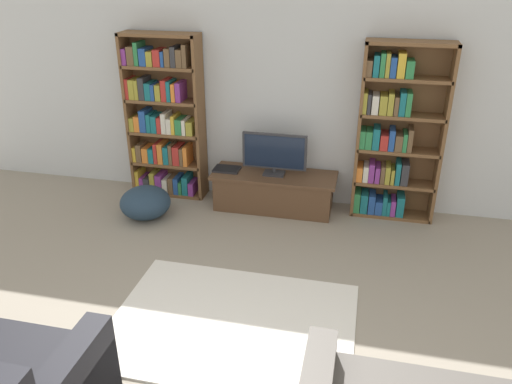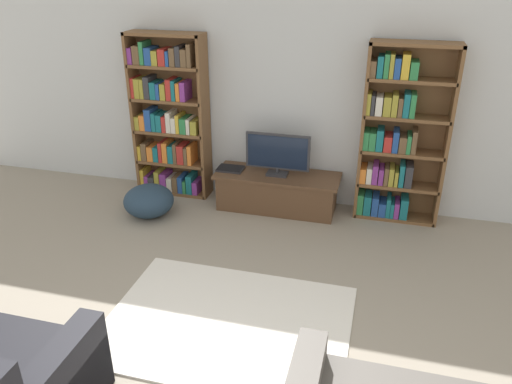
{
  "view_description": "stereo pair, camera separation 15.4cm",
  "coord_description": "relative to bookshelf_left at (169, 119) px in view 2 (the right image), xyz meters",
  "views": [
    {
      "loc": [
        0.94,
        -1.33,
        2.72
      ],
      "look_at": [
        -0.01,
        2.83,
        0.7
      ],
      "focal_mm": 35.0,
      "sensor_mm": 36.0,
      "label": 1
    },
    {
      "loc": [
        1.09,
        -1.3,
        2.72
      ],
      "look_at": [
        -0.01,
        2.83,
        0.7
      ],
      "focal_mm": 35.0,
      "sensor_mm": 36.0,
      "label": 2
    }
  ],
  "objects": [
    {
      "name": "wall_back",
      "position": [
        1.42,
        0.18,
        0.35
      ],
      "size": [
        8.8,
        0.06,
        2.6
      ],
      "color": "silver",
      "rests_on": "ground_plane"
    },
    {
      "name": "bookshelf_left",
      "position": [
        0.0,
        0.0,
        0.0
      ],
      "size": [
        0.91,
        0.3,
        1.96
      ],
      "color": "brown",
      "rests_on": "ground_plane"
    },
    {
      "name": "bookshelf_right",
      "position": [
        2.67,
        0.01,
        -0.01
      ],
      "size": [
        0.91,
        0.3,
        1.96
      ],
      "color": "brown",
      "rests_on": "ground_plane"
    },
    {
      "name": "tv_stand",
      "position": [
        1.38,
        -0.14,
        -0.74
      ],
      "size": [
        1.45,
        0.53,
        0.43
      ],
      "color": "brown",
      "rests_on": "ground_plane"
    },
    {
      "name": "television",
      "position": [
        1.38,
        -0.16,
        -0.26
      ],
      "size": [
        0.74,
        0.16,
        0.5
      ],
      "color": "#2D2D33",
      "rests_on": "tv_stand"
    },
    {
      "name": "laptop",
      "position": [
        0.81,
        -0.15,
        -0.51
      ],
      "size": [
        0.31,
        0.22,
        0.03
      ],
      "color": "#28282D",
      "rests_on": "tv_stand"
    },
    {
      "name": "area_rug",
      "position": [
        1.45,
        -2.28,
        -0.95
      ],
      "size": [
        1.97,
        1.47,
        0.02
      ],
      "color": "white",
      "rests_on": "ground_plane"
    },
    {
      "name": "beanbag_ottoman",
      "position": [
        -0.01,
        -0.7,
        -0.77
      ],
      "size": [
        0.57,
        0.57,
        0.36
      ],
      "primitive_type": "ellipsoid",
      "color": "#23384C",
      "rests_on": "ground_plane"
    }
  ]
}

